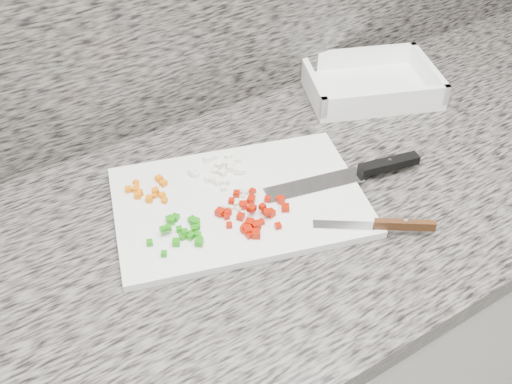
% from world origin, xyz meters
% --- Properties ---
extents(cabinet, '(3.92, 0.62, 0.86)m').
position_xyz_m(cabinet, '(0.00, 1.44, 0.43)').
color(cabinet, white).
rests_on(cabinet, ground).
extents(countertop, '(3.96, 0.64, 0.04)m').
position_xyz_m(countertop, '(0.00, 1.44, 0.88)').
color(countertop, '#605C55').
rests_on(countertop, cabinet).
extents(cutting_board, '(0.46, 0.37, 0.01)m').
position_xyz_m(cutting_board, '(-0.00, 1.47, 0.91)').
color(cutting_board, white).
rests_on(cutting_board, countertop).
extents(carrot_pile, '(0.07, 0.08, 0.01)m').
position_xyz_m(carrot_pile, '(-0.12, 1.56, 0.92)').
color(carrot_pile, '#DD6704').
rests_on(carrot_pile, cutting_board).
extents(onion_pile, '(0.10, 0.09, 0.02)m').
position_xyz_m(onion_pile, '(0.01, 1.54, 0.92)').
color(onion_pile, white).
rests_on(onion_pile, cutting_board).
extents(green_pepper_pile, '(0.09, 0.08, 0.02)m').
position_xyz_m(green_pepper_pile, '(-0.12, 1.44, 0.92)').
color(green_pepper_pile, '#197D0B').
rests_on(green_pepper_pile, cutting_board).
extents(red_pepper_pile, '(0.11, 0.11, 0.02)m').
position_xyz_m(red_pepper_pile, '(-0.01, 1.42, 0.92)').
color(red_pepper_pile, '#9E1102').
rests_on(red_pepper_pile, cutting_board).
extents(garlic_pile, '(0.06, 0.04, 0.01)m').
position_xyz_m(garlic_pile, '(-0.01, 1.46, 0.92)').
color(garlic_pile, beige).
rests_on(garlic_pile, cutting_board).
extents(chef_knife, '(0.28, 0.09, 0.02)m').
position_xyz_m(chef_knife, '(0.21, 1.41, 0.92)').
color(chef_knife, silver).
rests_on(chef_knife, cutting_board).
extents(paring_knife, '(0.16, 0.12, 0.02)m').
position_xyz_m(paring_knife, '(0.16, 1.29, 0.92)').
color(paring_knife, silver).
rests_on(paring_knife, cutting_board).
extents(tray, '(0.31, 0.27, 0.05)m').
position_xyz_m(tray, '(0.41, 1.62, 0.92)').
color(tray, white).
rests_on(tray, countertop).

